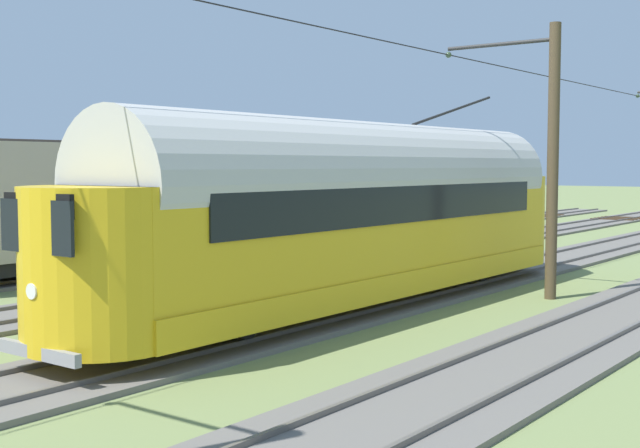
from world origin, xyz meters
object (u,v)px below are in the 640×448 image
(vintage_streetcar, at_px, (362,211))
(boxcar_adjacent, at_px, (96,202))
(spare_tie_stack, at_px, (120,248))
(catenary_pole_mid_near, at_px, (549,155))

(vintage_streetcar, height_order, boxcar_adjacent, vintage_streetcar)
(vintage_streetcar, bearing_deg, spare_tie_stack, -16.93)
(vintage_streetcar, relative_size, catenary_pole_mid_near, 2.56)
(spare_tie_stack, bearing_deg, vintage_streetcar, 163.07)
(vintage_streetcar, distance_m, catenary_pole_mid_near, 5.08)
(boxcar_adjacent, xyz_separation_m, spare_tie_stack, (3.23, -3.53, -1.89))
(boxcar_adjacent, distance_m, catenary_pole_mid_near, 13.61)
(vintage_streetcar, height_order, catenary_pole_mid_near, catenary_pole_mid_near)
(boxcar_adjacent, bearing_deg, vintage_streetcar, 176.75)
(catenary_pole_mid_near, xyz_separation_m, spare_tie_stack, (16.33, -0.09, -3.28))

